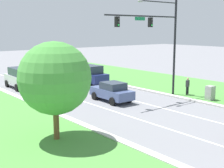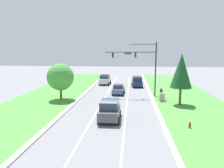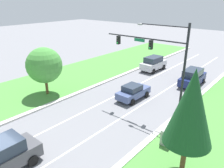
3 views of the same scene
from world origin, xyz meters
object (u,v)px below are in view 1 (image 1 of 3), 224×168
object	(u,v)px
traffic_signal_mast	(158,33)
utility_cabinet	(210,93)
silver_suv	(21,78)
pedestrian	(187,86)
oak_near_left_tree	(55,78)
navy_suv	(88,74)
slate_blue_sedan	(112,92)

from	to	relation	value
traffic_signal_mast	utility_cabinet	xyz separation A→B (m)	(2.89, -3.55, -5.15)
silver_suv	traffic_signal_mast	bearing A→B (deg)	-56.55
traffic_signal_mast	utility_cabinet	size ratio (longest dim) A/B	6.71
utility_cabinet	pedestrian	bearing A→B (deg)	85.08
pedestrian	oak_near_left_tree	distance (m)	15.80
navy_suv	pedestrian	xyz separation A→B (m)	(3.56, -11.05, -0.12)
traffic_signal_mast	navy_suv	size ratio (longest dim) A/B	1.71
silver_suv	pedestrian	xyz separation A→B (m)	(10.60, -13.28, -0.18)
navy_suv	utility_cabinet	bearing A→B (deg)	-78.53
silver_suv	pedestrian	distance (m)	16.99
utility_cabinet	oak_near_left_tree	distance (m)	15.38
silver_suv	oak_near_left_tree	size ratio (longest dim) A/B	0.87
traffic_signal_mast	utility_cabinet	bearing A→B (deg)	-50.85
traffic_signal_mast	silver_suv	size ratio (longest dim) A/B	1.82
traffic_signal_mast	slate_blue_sedan	world-z (taller)	traffic_signal_mast
navy_suv	traffic_signal_mast	bearing A→B (deg)	-89.75
slate_blue_sedan	pedestrian	bearing A→B (deg)	-18.65
traffic_signal_mast	navy_suv	xyz separation A→B (m)	(-0.44, 10.09, -4.75)
traffic_signal_mast	pedestrian	distance (m)	5.86
navy_suv	oak_near_left_tree	size ratio (longest dim) A/B	0.93
traffic_signal_mast	slate_blue_sedan	distance (m)	6.49
traffic_signal_mast	pedestrian	bearing A→B (deg)	-17.17
traffic_signal_mast	silver_suv	distance (m)	15.16
silver_suv	slate_blue_sedan	bearing A→B (deg)	-68.89
slate_blue_sedan	pedestrian	xyz separation A→B (m)	(6.94, -2.63, 0.09)
slate_blue_sedan	utility_cabinet	xyz separation A→B (m)	(6.72, -5.21, -0.19)
silver_suv	utility_cabinet	xyz separation A→B (m)	(10.38, -15.87, -0.46)
traffic_signal_mast	oak_near_left_tree	bearing A→B (deg)	-162.79
navy_suv	silver_suv	world-z (taller)	silver_suv
slate_blue_sedan	pedestrian	distance (m)	7.42
navy_suv	oak_near_left_tree	bearing A→B (deg)	-132.59
traffic_signal_mast	slate_blue_sedan	size ratio (longest dim) A/B	2.04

